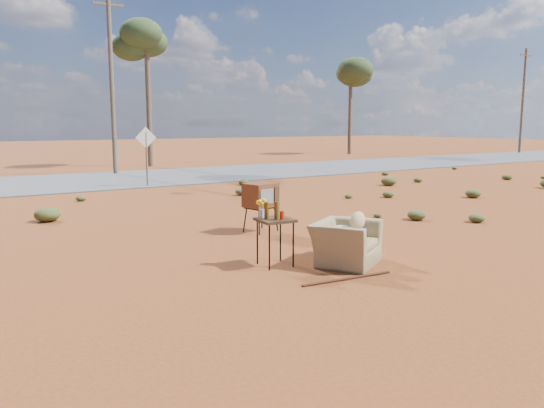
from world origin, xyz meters
TOP-DOWN VIEW (x-y plane):
  - ground at (0.00, 0.00)m, footprint 140.00×140.00m
  - highway at (0.00, 15.00)m, footprint 140.00×7.00m
  - armchair at (0.43, -0.28)m, footprint 1.41×1.34m
  - tv_unit at (0.61, 2.69)m, footprint 0.76×0.67m
  - side_table at (-0.70, 0.26)m, footprint 0.59×0.59m
  - rusty_bar at (-0.21, -1.05)m, footprint 1.56×0.21m
  - road_sign at (1.50, 12.00)m, footprint 0.78×0.06m
  - eucalyptus_center at (5.00, 21.00)m, footprint 3.20×3.20m
  - eucalyptus_right at (22.00, 24.00)m, footprint 3.20×3.20m
  - utility_pole_center at (2.00, 17.50)m, footprint 1.40×0.20m
  - utility_pole_east at (34.00, 17.50)m, footprint 1.40×0.20m
  - scrub_patch at (-0.82, 4.41)m, footprint 17.49×8.07m

SIDE VIEW (x-z plane):
  - ground at x=0.00m, z-range 0.00..0.00m
  - highway at x=0.00m, z-range 0.00..0.04m
  - rusty_bar at x=-0.21m, z-range 0.00..0.04m
  - scrub_patch at x=-0.82m, z-range -0.03..0.30m
  - armchair at x=0.43m, z-range -0.03..0.92m
  - tv_unit at x=0.61m, z-range 0.25..1.30m
  - side_table at x=-0.70m, z-range 0.26..1.35m
  - road_sign at x=1.50m, z-range 0.41..2.60m
  - utility_pole_center at x=2.00m, z-range 0.15..8.15m
  - utility_pole_east at x=34.00m, z-range 0.15..8.15m
  - eucalyptus_right at x=22.00m, z-range 2.39..9.49m
  - eucalyptus_center at x=5.00m, z-range 2.63..10.23m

